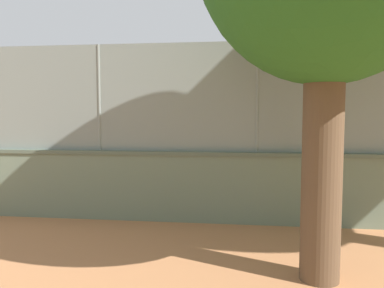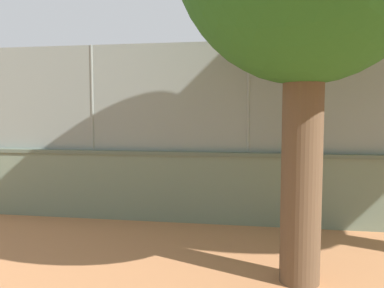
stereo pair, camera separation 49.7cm
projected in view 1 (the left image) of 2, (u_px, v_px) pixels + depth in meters
The scene contains 8 objects.
ground_plane at pixel (186, 161), 18.83m from camera, with size 260.00×260.00×0.00m, color #B27247.
perimeter_wall at pixel (177, 185), 8.44m from camera, with size 24.47×1.13×1.52m.
fence_panel_on_wall at pixel (176, 97), 8.28m from camera, with size 24.04×0.76×2.30m.
player_crossing_court at pixel (129, 144), 17.27m from camera, with size 0.76×1.23×1.62m.
player_at_service_line at pixel (291, 148), 15.84m from camera, with size 0.70×1.06×1.57m.
player_near_wall_returning at pixel (184, 143), 17.33m from camera, with size 1.28×0.78×1.66m.
sports_ball at pixel (102, 148), 14.90m from camera, with size 0.22×0.22×0.22m, color white.
spare_ball_by_wall at pixel (195, 205), 9.65m from camera, with size 0.08×0.08×0.08m, color #3399D8.
Camera 1 is at (-2.10, 18.59, 2.34)m, focal length 36.28 mm.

